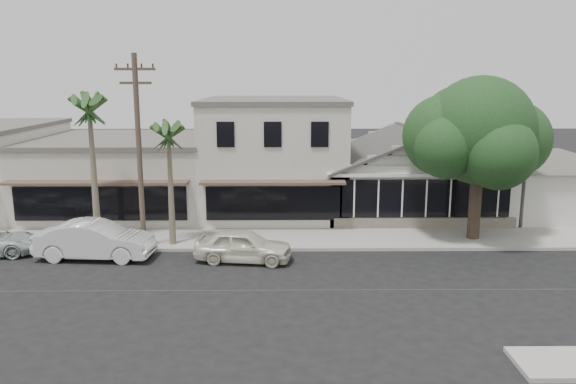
{
  "coord_description": "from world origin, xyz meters",
  "views": [
    {
      "loc": [
        -2.51,
        -20.11,
        7.89
      ],
      "look_at": [
        -2.24,
        6.0,
        2.6
      ],
      "focal_mm": 35.0,
      "sensor_mm": 36.0,
      "label": 1
    }
  ],
  "objects_px": {
    "car_0": "(243,245)",
    "shade_tree": "(477,133)",
    "car_1": "(95,240)",
    "utility_pole": "(139,148)"
  },
  "relations": [
    {
      "from": "utility_pole",
      "to": "shade_tree",
      "type": "relative_size",
      "value": 1.12
    },
    {
      "from": "utility_pole",
      "to": "car_0",
      "type": "xyz_separation_m",
      "value": [
        4.77,
        -1.71,
        -4.07
      ]
    },
    {
      "from": "car_0",
      "to": "car_1",
      "type": "height_order",
      "value": "car_1"
    },
    {
      "from": "car_0",
      "to": "car_1",
      "type": "relative_size",
      "value": 0.82
    },
    {
      "from": "car_1",
      "to": "shade_tree",
      "type": "xyz_separation_m",
      "value": [
        17.69,
        2.82,
        4.46
      ]
    },
    {
      "from": "utility_pole",
      "to": "car_1",
      "type": "relative_size",
      "value": 1.75
    },
    {
      "from": "car_0",
      "to": "shade_tree",
      "type": "bearing_deg",
      "value": -65.99
    },
    {
      "from": "car_0",
      "to": "car_1",
      "type": "distance_m",
      "value": 6.63
    },
    {
      "from": "shade_tree",
      "to": "utility_pole",
      "type": "bearing_deg",
      "value": -174.32
    },
    {
      "from": "car_1",
      "to": "shade_tree",
      "type": "distance_m",
      "value": 18.46
    }
  ]
}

